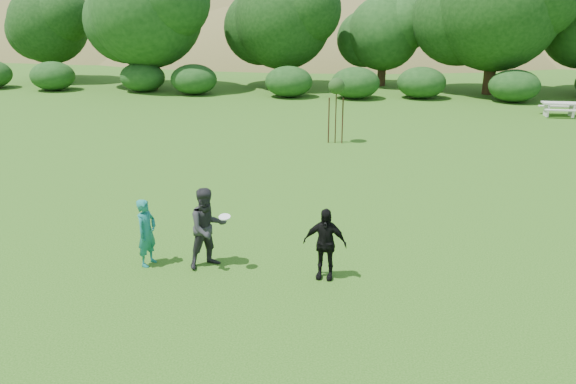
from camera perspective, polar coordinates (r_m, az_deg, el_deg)
name	(u,v)px	position (r m, az deg, el deg)	size (l,w,h in m)	color
ground	(270,281)	(12.79, -1.88, -9.03)	(120.00, 120.00, 0.00)	#19470C
player_teal	(147,233)	(13.61, -14.16, -4.01)	(0.60, 0.39, 1.64)	#197169
player_grey	(208,228)	(13.20, -8.16, -3.64)	(0.94, 0.73, 1.94)	#28282A
player_black	(325,244)	(12.61, 3.75, -5.26)	(0.98, 0.41, 1.67)	black
frisbee	(225,217)	(12.79, -6.46, -2.53)	(0.27, 0.27, 0.08)	white
sapling	(337,88)	(24.50, 4.95, 10.50)	(0.70, 0.70, 2.85)	#351E15
picnic_table	(560,107)	(33.92, 25.87, 7.79)	(1.80, 1.48, 0.76)	beige
hillside	(347,131)	(81.61, 6.02, 6.15)	(150.00, 72.00, 52.00)	olive
tree_row	(389,17)	(39.84, 10.21, 17.07)	(53.92, 10.38, 9.62)	#3A2616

